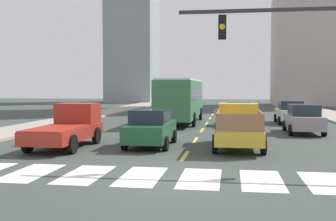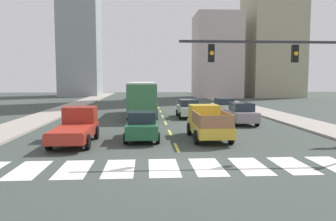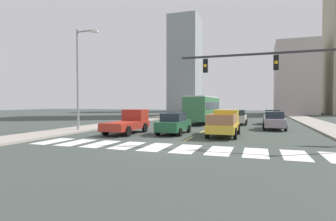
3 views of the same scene
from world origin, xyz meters
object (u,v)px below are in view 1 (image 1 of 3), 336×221
(pickup_dark, at_px, (69,127))
(sedan_mid, at_px, (290,112))
(sedan_near_right, at_px, (151,128))
(sedan_near_left, at_px, (303,119))
(pickup_stakebed, at_px, (238,127))
(sedan_far, at_px, (239,113))
(city_bus, at_px, (181,97))

(pickup_dark, relative_size, sedan_mid, 1.18)
(sedan_near_right, bearing_deg, sedan_near_left, 40.42)
(pickup_stakebed, distance_m, sedan_far, 11.03)
(pickup_stakebed, xyz_separation_m, sedan_near_left, (3.90, 6.19, -0.08))
(pickup_stakebed, bearing_deg, sedan_near_left, 59.33)
(sedan_near_left, height_order, sedan_mid, same)
(pickup_dark, xyz_separation_m, sedan_far, (7.98, 11.97, -0.06))
(pickup_stakebed, relative_size, sedan_near_left, 1.18)
(sedan_near_right, bearing_deg, sedan_far, 70.49)
(sedan_far, bearing_deg, sedan_near_left, -53.77)
(sedan_far, bearing_deg, pickup_dark, -124.72)
(pickup_stakebed, bearing_deg, sedan_far, 90.37)
(sedan_mid, bearing_deg, city_bus, -173.04)
(sedan_mid, bearing_deg, sedan_near_left, -88.34)
(city_bus, distance_m, sedan_mid, 8.24)
(sedan_near_left, distance_m, sedan_mid, 6.61)
(sedan_far, bearing_deg, pickup_stakebed, -92.17)
(pickup_dark, distance_m, sedan_near_left, 13.67)
(pickup_dark, xyz_separation_m, sedan_near_left, (11.66, 7.14, -0.06))
(city_bus, relative_size, sedan_far, 2.45)
(city_bus, xyz_separation_m, sedan_far, (4.33, -1.19, -1.09))
(city_bus, distance_m, sedan_near_left, 10.08)
(sedan_near_left, relative_size, sedan_mid, 1.00)
(pickup_dark, bearing_deg, sedan_mid, 49.51)
(sedan_far, bearing_deg, sedan_mid, 23.85)
(pickup_dark, xyz_separation_m, sedan_mid, (11.80, 13.74, -0.06))
(pickup_dark, bearing_deg, sedan_far, 56.47)
(pickup_stakebed, xyz_separation_m, sedan_mid, (4.04, 12.80, -0.08))
(city_bus, xyz_separation_m, sedan_mid, (8.15, 0.58, -1.09))
(sedan_far, relative_size, sedan_mid, 1.00)
(pickup_dark, relative_size, city_bus, 0.48)
(sedan_near_left, bearing_deg, pickup_dark, -151.35)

